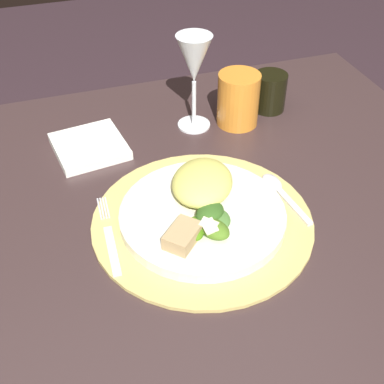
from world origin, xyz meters
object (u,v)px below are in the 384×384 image
(spoon, at_px, (278,189))
(wine_glass, at_px, (194,63))
(dark_tumbler, at_px, (270,92))
(fork, at_px, (110,238))
(amber_tumbler, at_px, (238,99))
(dining_table, at_px, (163,285))
(dinner_plate, at_px, (202,215))
(napkin, at_px, (90,146))

(spoon, xyz_separation_m, wine_glass, (-0.07, 0.23, 0.12))
(spoon, xyz_separation_m, dark_tumbler, (0.10, 0.25, 0.03))
(fork, bearing_deg, spoon, 4.80)
(amber_tumbler, height_order, dark_tumbler, amber_tumbler)
(wine_glass, bearing_deg, amber_tumbler, -10.40)
(spoon, distance_m, wine_glass, 0.27)
(dining_table, xyz_separation_m, fork, (-0.08, -0.03, 0.17))
(spoon, distance_m, dark_tumbler, 0.27)
(fork, bearing_deg, dinner_plate, -1.22)
(dining_table, distance_m, spoon, 0.26)
(dark_tumbler, bearing_deg, fork, -144.32)
(fork, relative_size, wine_glass, 0.90)
(fork, distance_m, amber_tumbler, 0.38)
(wine_glass, distance_m, amber_tumbler, 0.12)
(dinner_plate, xyz_separation_m, wine_glass, (0.07, 0.26, 0.11))
(amber_tumbler, bearing_deg, dark_tumbler, 19.66)
(napkin, relative_size, amber_tumbler, 1.21)
(napkin, relative_size, wine_glass, 0.68)
(dining_table, height_order, dark_tumbler, dark_tumbler)
(dinner_plate, bearing_deg, amber_tumbler, 57.56)
(dinner_plate, relative_size, fork, 1.53)
(dinner_plate, xyz_separation_m, napkin, (-0.13, 0.24, -0.01))
(napkin, bearing_deg, fork, -92.52)
(spoon, height_order, napkin, napkin)
(napkin, bearing_deg, dinner_plate, -61.58)
(dark_tumbler, bearing_deg, dining_table, -141.02)
(dinner_plate, relative_size, spoon, 1.88)
(fork, xyz_separation_m, dark_tumbler, (0.37, 0.27, 0.03))
(dark_tumbler, bearing_deg, amber_tumbler, -160.34)
(fork, height_order, napkin, napkin)
(fork, bearing_deg, napkin, 87.48)
(dining_table, distance_m, napkin, 0.28)
(wine_glass, xyz_separation_m, dark_tumbler, (0.16, 0.01, -0.09))
(spoon, bearing_deg, fork, -175.20)
(spoon, distance_m, amber_tumbler, 0.22)
(napkin, distance_m, wine_glass, 0.24)
(dinner_plate, height_order, wine_glass, wine_glass)
(spoon, relative_size, napkin, 1.09)
(napkin, bearing_deg, amber_tumbler, 0.66)
(dining_table, xyz_separation_m, dark_tumbler, (0.29, 0.24, 0.20))
(dining_table, relative_size, wine_glass, 6.19)
(fork, height_order, amber_tumbler, amber_tumbler)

